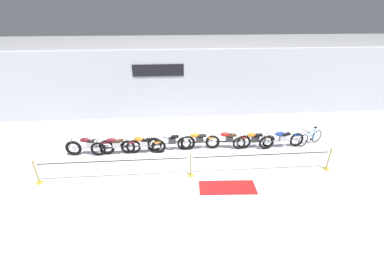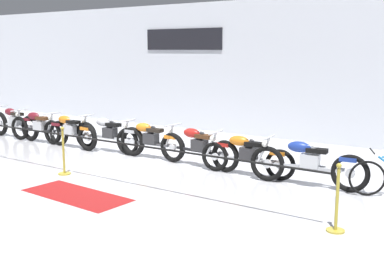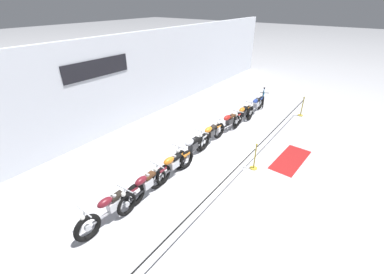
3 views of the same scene
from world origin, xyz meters
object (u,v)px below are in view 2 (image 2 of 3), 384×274
(motorcycle_orange_6, at_px, (246,155))
(stanchion_far_left, at_px, (18,133))
(motorcycle_maroon_1, at_px, (38,127))
(stanchion_mid_right, at_px, (337,209))
(floor_banner, at_px, (76,195))
(motorcycle_orange_2, at_px, (69,131))
(motorcycle_maroon_0, at_px, (14,123))
(motorcycle_silver_3, at_px, (108,135))
(motorcycle_blue_7, at_px, (307,163))
(motorcycle_orange_4, at_px, (149,140))
(motorcycle_red_5, at_px, (198,147))
(stanchion_mid_left, at_px, (64,158))

(motorcycle_orange_6, relative_size, stanchion_far_left, 0.18)
(motorcycle_maroon_1, relative_size, stanchion_mid_right, 2.25)
(floor_banner, bearing_deg, motorcycle_orange_6, 60.72)
(motorcycle_orange_2, bearing_deg, motorcycle_maroon_0, 178.92)
(motorcycle_orange_6, height_order, floor_banner, motorcycle_orange_6)
(motorcycle_orange_2, height_order, stanchion_mid_right, stanchion_mid_right)
(floor_banner, bearing_deg, motorcycle_silver_3, 128.12)
(motorcycle_silver_3, distance_m, motorcycle_blue_7, 5.55)
(motorcycle_orange_4, xyz_separation_m, motorcycle_red_5, (1.49, -0.06, -0.00))
(motorcycle_orange_2, bearing_deg, motorcycle_silver_3, 6.26)
(stanchion_far_left, xyz_separation_m, stanchion_mid_left, (1.57, 0.00, -0.40))
(motorcycle_silver_3, relative_size, stanchion_far_left, 0.20)
(motorcycle_silver_3, height_order, stanchion_mid_left, stanchion_mid_left)
(motorcycle_maroon_0, bearing_deg, motorcycle_maroon_1, -2.85)
(motorcycle_orange_2, xyz_separation_m, stanchion_mid_left, (2.15, -2.08, -0.10))
(motorcycle_silver_3, distance_m, stanchion_mid_left, 2.37)
(stanchion_far_left, bearing_deg, motorcycle_orange_4, 47.00)
(motorcycle_red_5, height_order, motorcycle_orange_6, motorcycle_red_5)
(motorcycle_orange_4, relative_size, floor_banner, 0.95)
(motorcycle_maroon_0, height_order, stanchion_mid_left, stanchion_mid_left)
(motorcycle_orange_2, xyz_separation_m, motorcycle_orange_4, (2.70, 0.19, 0.01))
(motorcycle_orange_2, relative_size, stanchion_far_left, 0.18)
(motorcycle_orange_6, bearing_deg, stanchion_mid_left, -147.45)
(motorcycle_orange_2, distance_m, motorcycle_orange_4, 2.71)
(motorcycle_silver_3, bearing_deg, motorcycle_orange_2, -173.74)
(motorcycle_red_5, bearing_deg, motorcycle_orange_4, 177.60)
(motorcycle_red_5, bearing_deg, motorcycle_maroon_0, -179.30)
(motorcycle_maroon_1, xyz_separation_m, motorcycle_orange_2, (1.30, 0.01, -0.01))
(motorcycle_maroon_1, height_order, motorcycle_silver_3, motorcycle_silver_3)
(stanchion_far_left, xyz_separation_m, floor_banner, (2.96, -0.93, -0.75))
(motorcycle_maroon_0, height_order, floor_banner, motorcycle_maroon_0)
(motorcycle_red_5, bearing_deg, motorcycle_orange_2, -178.23)
(motorcycle_maroon_0, height_order, motorcycle_silver_3, motorcycle_maroon_0)
(motorcycle_blue_7, height_order, stanchion_mid_left, stanchion_mid_left)
(motorcycle_maroon_0, height_order, motorcycle_orange_2, motorcycle_maroon_0)
(motorcycle_silver_3, height_order, stanchion_far_left, stanchion_far_left)
(motorcycle_maroon_1, distance_m, floor_banner, 5.71)
(motorcycle_maroon_0, distance_m, motorcycle_maroon_1, 1.22)
(motorcycle_maroon_1, distance_m, stanchion_far_left, 2.81)
(motorcycle_orange_6, bearing_deg, motorcycle_blue_7, -2.81)
(stanchion_far_left, height_order, floor_banner, stanchion_far_left)
(motorcycle_silver_3, bearing_deg, motorcycle_red_5, -0.36)
(motorcycle_red_5, height_order, stanchion_far_left, stanchion_far_left)
(motorcycle_maroon_1, relative_size, stanchion_far_left, 0.19)
(motorcycle_silver_3, relative_size, motorcycle_blue_7, 1.00)
(stanchion_mid_right, bearing_deg, stanchion_far_left, 180.00)
(motorcycle_maroon_1, bearing_deg, motorcycle_orange_6, 0.60)
(motorcycle_orange_4, height_order, motorcycle_red_5, motorcycle_red_5)
(motorcycle_orange_2, height_order, motorcycle_orange_4, same)
(motorcycle_orange_2, bearing_deg, stanchion_mid_right, -14.29)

